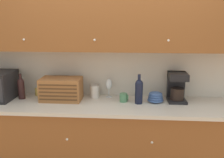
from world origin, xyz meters
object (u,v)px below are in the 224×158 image
mug_blue_second (124,98)px  wine_glass (109,85)px  coffee_maker (177,87)px  bread_box (61,89)px  storage_canister (95,91)px  second_wine_bottle (139,90)px  bowl_stack_on_counter (155,97)px  wine_bottle (21,87)px  mug (39,92)px

mug_blue_second → wine_glass: bearing=139.5°
mug_blue_second → coffee_maker: (0.61, 0.08, 0.12)m
bread_box → storage_canister: bearing=17.9°
bread_box → wine_glass: 0.57m
wine_glass → storage_canister: bearing=-171.2°
second_wine_bottle → coffee_maker: (0.44, 0.13, 0.02)m
bread_box → bowl_stack_on_counter: bearing=0.4°
wine_glass → wine_bottle: bearing=-172.7°
mug → bowl_stack_on_counter: 1.44m
coffee_maker → storage_canister: bearing=176.9°
storage_canister → mug_blue_second: size_ratio=1.61×
mug → wine_glass: size_ratio=0.46×
bowl_stack_on_counter → coffee_maker: size_ratio=0.55×
second_wine_bottle → wine_bottle: bearing=177.0°
mug → bowl_stack_on_counter: bearing=-6.6°
storage_canister → coffee_maker: bearing=-3.1°
bowl_stack_on_counter → storage_canister: bearing=171.1°
second_wine_bottle → bowl_stack_on_counter: (0.19, 0.07, -0.10)m
mug → bowl_stack_on_counter: bowl_stack_on_counter is taller
second_wine_bottle → bowl_stack_on_counter: size_ratio=1.83×
storage_canister → coffee_maker: 0.97m
bread_box → mug_blue_second: (0.73, -0.01, -0.08)m
mug → wine_glass: 0.89m
storage_canister → bowl_stack_on_counter: 0.73m
wine_bottle → second_wine_bottle: 1.39m
wine_bottle → mug_blue_second: 1.22m
wine_bottle → mug: wine_bottle is taller
mug_blue_second → coffee_maker: bearing=7.4°
wine_glass → second_wine_bottle: 0.41m
second_wine_bottle → mug: bearing=169.4°
bread_box → storage_canister: bread_box is taller
mug → storage_canister: bearing=-4.3°
wine_bottle → second_wine_bottle: second_wine_bottle is taller
second_wine_bottle → coffee_maker: coffee_maker is taller
wine_bottle → mug: size_ratio=2.87×
mug_blue_second → second_wine_bottle: bearing=-15.3°
bread_box → coffee_maker: bearing=2.9°
bowl_stack_on_counter → mug_blue_second: bearing=-177.0°
storage_canister → second_wine_bottle: bearing=-18.7°
mug → bread_box: bearing=-27.5°
mug_blue_second → coffee_maker: coffee_maker is taller
wine_bottle → coffee_maker: (1.83, 0.05, 0.03)m
mug_blue_second → bowl_stack_on_counter: size_ratio=0.55×
storage_canister → bowl_stack_on_counter: (0.72, -0.11, -0.03)m
wine_bottle → mug_blue_second: size_ratio=3.04×
wine_bottle → storage_canister: bearing=7.0°
storage_canister → second_wine_bottle: (0.53, -0.18, 0.07)m
mug → second_wine_bottle: second_wine_bottle is taller
bowl_stack_on_counter → coffee_maker: 0.28m
bread_box → mug_blue_second: bread_box is taller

